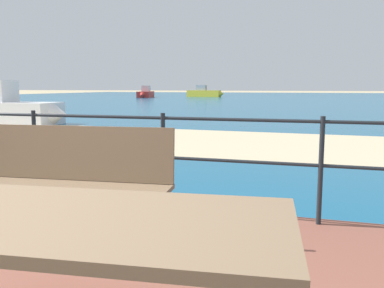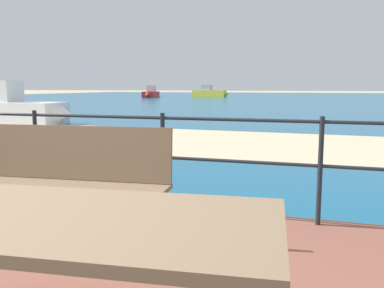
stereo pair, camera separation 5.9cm
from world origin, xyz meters
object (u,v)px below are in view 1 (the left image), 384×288
Objects in this scene: picnic_table at (70,267)px; park_bench at (61,172)px; boat_far at (9,110)px; boat_mid at (146,94)px; boat_near at (205,93)px.

picnic_table is 0.95× the size of park_bench.
park_bench is at bearing -46.11° from boat_far.
picnic_table is 1.87m from park_bench.
picnic_table is 0.40× the size of boat_far.
boat_mid is at bearing 106.70° from picnic_table.
picnic_table is 0.36× the size of boat_near.
boat_near is at bearing 98.04° from park_bench.
boat_far reaches higher than park_bench.
park_bench is 0.42× the size of boat_far.
picnic_table is 48.94m from boat_near.
picnic_table is at bearing -47.08° from boat_far.
boat_far reaches higher than boat_mid.
boat_far is at bearing 2.07° from boat_mid.
boat_near is 1.00× the size of boat_mid.
boat_near reaches higher than boat_mid.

